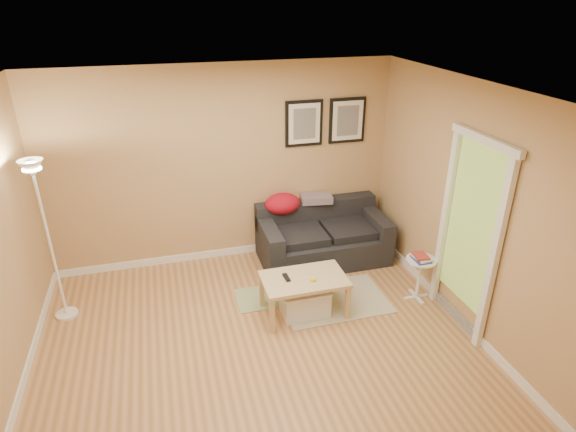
# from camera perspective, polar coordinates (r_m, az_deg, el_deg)

# --- Properties ---
(floor) EXTENTS (4.50, 4.50, 0.00)m
(floor) POSITION_cam_1_polar(r_m,az_deg,el_deg) (5.16, -3.46, -15.30)
(floor) COLOR tan
(floor) RESTS_ON ground
(ceiling) EXTENTS (4.50, 4.50, 0.00)m
(ceiling) POSITION_cam_1_polar(r_m,az_deg,el_deg) (4.00, -4.46, 14.32)
(ceiling) COLOR white
(ceiling) RESTS_ON wall_back
(wall_back) EXTENTS (4.50, 0.00, 4.50)m
(wall_back) POSITION_cam_1_polar(r_m,az_deg,el_deg) (6.25, -7.76, 5.84)
(wall_back) COLOR tan
(wall_back) RESTS_ON ground
(wall_front) EXTENTS (4.50, 0.00, 4.50)m
(wall_front) POSITION_cam_1_polar(r_m,az_deg,el_deg) (2.87, 5.08, -20.60)
(wall_front) COLOR tan
(wall_front) RESTS_ON ground
(wall_right) EXTENTS (0.00, 4.00, 4.00)m
(wall_right) POSITION_cam_1_polar(r_m,az_deg,el_deg) (5.30, 20.60, 0.78)
(wall_right) COLOR tan
(wall_right) RESTS_ON ground
(baseboard_back) EXTENTS (4.50, 0.02, 0.10)m
(baseboard_back) POSITION_cam_1_polar(r_m,az_deg,el_deg) (6.75, -7.14, -4.23)
(baseboard_back) COLOR white
(baseboard_back) RESTS_ON ground
(baseboard_left) EXTENTS (0.02, 4.00, 0.10)m
(baseboard_left) POSITION_cam_1_polar(r_m,az_deg,el_deg) (5.28, -29.16, -17.34)
(baseboard_left) COLOR white
(baseboard_left) RESTS_ON ground
(baseboard_right) EXTENTS (0.02, 4.00, 0.10)m
(baseboard_right) POSITION_cam_1_polar(r_m,az_deg,el_deg) (5.90, 18.66, -10.35)
(baseboard_right) COLOR white
(baseboard_right) RESTS_ON ground
(sofa) EXTENTS (1.70, 0.90, 0.75)m
(sofa) POSITION_cam_1_polar(r_m,az_deg,el_deg) (6.47, 4.24, -2.23)
(sofa) COLOR black
(sofa) RESTS_ON ground
(red_throw) EXTENTS (0.48, 0.36, 0.28)m
(red_throw) POSITION_cam_1_polar(r_m,az_deg,el_deg) (6.40, -0.68, 1.47)
(red_throw) COLOR #B1102A
(red_throw) RESTS_ON sofa
(plaid_throw) EXTENTS (0.45, 0.32, 0.10)m
(plaid_throw) POSITION_cam_1_polar(r_m,az_deg,el_deg) (6.56, 3.39, 2.13)
(plaid_throw) COLOR #A47260
(plaid_throw) RESTS_ON sofa
(framed_print_left) EXTENTS (0.50, 0.04, 0.60)m
(framed_print_left) POSITION_cam_1_polar(r_m,az_deg,el_deg) (6.30, 1.92, 10.99)
(framed_print_left) COLOR black
(framed_print_left) RESTS_ON wall_back
(framed_print_right) EXTENTS (0.50, 0.04, 0.60)m
(framed_print_right) POSITION_cam_1_polar(r_m,az_deg,el_deg) (6.51, 7.07, 11.27)
(framed_print_right) COLOR black
(framed_print_right) RESTS_ON wall_back
(area_rug) EXTENTS (1.25, 0.85, 0.01)m
(area_rug) POSITION_cam_1_polar(r_m,az_deg,el_deg) (5.82, 5.43, -9.95)
(area_rug) COLOR #BBAE94
(area_rug) RESTS_ON ground
(green_runner) EXTENTS (0.70, 0.50, 0.01)m
(green_runner) POSITION_cam_1_polar(r_m,az_deg,el_deg) (5.86, -2.72, -9.63)
(green_runner) COLOR #668C4C
(green_runner) RESTS_ON ground
(coffee_table) EXTENTS (1.07, 0.84, 0.47)m
(coffee_table) POSITION_cam_1_polar(r_m,az_deg,el_deg) (5.48, 1.90, -9.44)
(coffee_table) COLOR tan
(coffee_table) RESTS_ON ground
(remote_control) EXTENTS (0.06, 0.16, 0.02)m
(remote_control) POSITION_cam_1_polar(r_m,az_deg,el_deg) (5.34, -0.19, -7.34)
(remote_control) COLOR black
(remote_control) RESTS_ON coffee_table
(tape_roll) EXTENTS (0.07, 0.07, 0.03)m
(tape_roll) POSITION_cam_1_polar(r_m,az_deg,el_deg) (5.30, 2.99, -7.57)
(tape_roll) COLOR yellow
(tape_roll) RESTS_ON coffee_table
(storage_bin) EXTENTS (0.54, 0.40, 0.33)m
(storage_bin) POSITION_cam_1_polar(r_m,az_deg,el_deg) (5.52, 1.95, -10.04)
(storage_bin) COLOR white
(storage_bin) RESTS_ON ground
(side_table) EXTENTS (0.35, 0.35, 0.54)m
(side_table) POSITION_cam_1_polar(r_m,az_deg,el_deg) (5.91, 15.33, -7.23)
(side_table) COLOR white
(side_table) RESTS_ON ground
(book_stack) EXTENTS (0.18, 0.23, 0.07)m
(book_stack) POSITION_cam_1_polar(r_m,az_deg,el_deg) (5.74, 15.60, -4.77)
(book_stack) COLOR #303B90
(book_stack) RESTS_ON side_table
(floor_lamp) EXTENTS (0.24, 0.24, 1.87)m
(floor_lamp) POSITION_cam_1_polar(r_m,az_deg,el_deg) (5.69, -26.45, -3.37)
(floor_lamp) COLOR white
(floor_lamp) RESTS_ON ground
(doorway) EXTENTS (0.12, 1.01, 2.13)m
(doorway) POSITION_cam_1_polar(r_m,az_deg,el_deg) (5.28, 20.62, -2.65)
(doorway) COLOR white
(doorway) RESTS_ON ground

